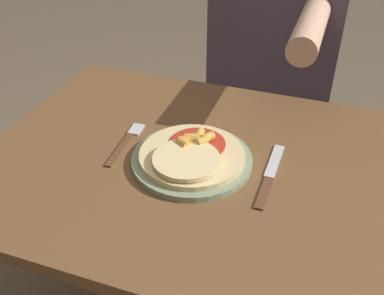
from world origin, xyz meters
TOP-DOWN VIEW (x-y plane):
  - dining_table at (0.00, 0.00)m, footprint 0.95×0.71m
  - plate at (-0.01, -0.01)m, footprint 0.26×0.26m
  - pizza at (-0.01, -0.01)m, footprint 0.23×0.23m
  - fork at (-0.18, 0.01)m, footprint 0.03×0.18m
  - knife at (0.16, -0.00)m, footprint 0.02×0.22m
  - person_diner at (0.05, 0.59)m, footprint 0.38×0.52m

SIDE VIEW (x-z plane):
  - dining_table at x=0.00m, z-range 0.23..0.95m
  - fork at x=-0.18m, z-range 0.72..0.73m
  - knife at x=0.16m, z-range 0.72..0.73m
  - plate at x=-0.01m, z-range 0.72..0.74m
  - person_diner at x=0.05m, z-range 0.11..1.36m
  - pizza at x=-0.01m, z-range 0.73..0.77m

